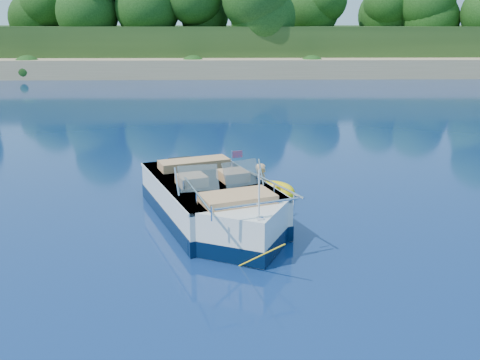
{
  "coord_description": "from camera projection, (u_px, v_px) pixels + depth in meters",
  "views": [
    {
      "loc": [
        1.78,
        -8.33,
        4.21
      ],
      "look_at": [
        2.1,
        3.15,
        0.85
      ],
      "focal_mm": 40.0,
      "sensor_mm": 36.0,
      "label": 1
    }
  ],
  "objects": [
    {
      "name": "boy",
      "position": [
        262.0,
        196.0,
        13.63
      ],
      "size": [
        0.41,
        0.79,
        1.5
      ],
      "primitive_type": "imported",
      "rotation": [
        0.0,
        -0.17,
        1.48
      ],
      "color": "tan",
      "rests_on": "ground"
    },
    {
      "name": "ground",
      "position": [
        123.0,
        280.0,
        9.13
      ],
      "size": [
        160.0,
        160.0,
        0.0
      ],
      "primitive_type": "plane",
      "color": "#0B204E",
      "rests_on": "ground"
    },
    {
      "name": "tow_tube",
      "position": [
        268.0,
        193.0,
        13.53
      ],
      "size": [
        1.64,
        1.64,
        0.37
      ],
      "rotation": [
        0.0,
        0.0,
        0.19
      ],
      "color": "#FFD303",
      "rests_on": "ground"
    },
    {
      "name": "treeline",
      "position": [
        205.0,
        8.0,
        46.92
      ],
      "size": [
        150.0,
        7.12,
        8.19
      ],
      "color": "black",
      "rests_on": "ground"
    },
    {
      "name": "shoreline",
      "position": [
        211.0,
        50.0,
        70.04
      ],
      "size": [
        170.0,
        59.0,
        6.0
      ],
      "color": "#A0855C",
      "rests_on": "ground"
    },
    {
      "name": "motorboat",
      "position": [
        215.0,
        206.0,
        11.68
      ],
      "size": [
        3.49,
        5.79,
        2.03
      ],
      "rotation": [
        0.0,
        0.0,
        0.36
      ],
      "color": "white",
      "rests_on": "ground"
    }
  ]
}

